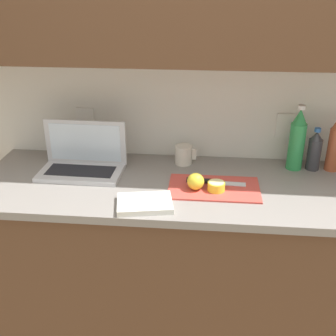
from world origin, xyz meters
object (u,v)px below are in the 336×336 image
at_px(laptop, 83,160).
at_px(measuring_cup, 184,155).
at_px(cutting_board, 214,188).
at_px(lemon_half_cut, 216,186).
at_px(knife, 206,181).
at_px(lemon_whole_beside, 196,181).
at_px(bottle_oil_tall, 314,151).
at_px(bottle_water_clear, 297,140).
at_px(bottle_green_soda, 335,144).

height_order(laptop, measuring_cup, laptop).
distance_m(cutting_board, lemon_half_cut, 0.04).
bearing_deg(cutting_board, knife, 131.61).
relative_size(laptop, measuring_cup, 3.73).
xyz_separation_m(laptop, cutting_board, (0.62, -0.12, -0.05)).
relative_size(knife, lemon_half_cut, 3.50).
relative_size(lemon_whole_beside, bottle_oil_tall, 0.36).
bearing_deg(bottle_oil_tall, bottle_water_clear, 180.00).
xyz_separation_m(lemon_half_cut, lemon_whole_beside, (-0.09, 0.00, 0.02)).
xyz_separation_m(cutting_board, bottle_oil_tall, (0.47, 0.25, 0.09)).
xyz_separation_m(knife, bottle_green_soda, (0.59, 0.21, 0.11)).
height_order(knife, lemon_whole_beside, lemon_whole_beside).
bearing_deg(cutting_board, laptop, 168.56).
relative_size(knife, bottle_oil_tall, 1.26).
relative_size(lemon_half_cut, measuring_cup, 0.71).
distance_m(knife, measuring_cup, 0.25).
relative_size(lemon_half_cut, bottle_oil_tall, 0.36).
bearing_deg(bottle_water_clear, lemon_whole_beside, -149.12).
relative_size(laptop, bottle_oil_tall, 1.89).
xyz_separation_m(laptop, bottle_green_soda, (1.17, 0.13, 0.07)).
xyz_separation_m(lemon_half_cut, measuring_cup, (-0.16, 0.28, 0.02)).
relative_size(cutting_board, knife, 1.51).
distance_m(bottle_oil_tall, measuring_cup, 0.62).
height_order(laptop, knife, laptop).
distance_m(bottle_green_soda, measuring_cup, 0.71).
bearing_deg(bottle_water_clear, bottle_oil_tall, -0.00).
bearing_deg(bottle_green_soda, measuring_cup, 179.60).
bearing_deg(lemon_half_cut, cutting_board, 108.16).
bearing_deg(knife, lemon_whole_beside, -121.39).
distance_m(cutting_board, bottle_green_soda, 0.62).
xyz_separation_m(knife, lemon_half_cut, (0.04, -0.07, 0.01)).
distance_m(lemon_whole_beside, bottle_water_clear, 0.55).
xyz_separation_m(laptop, bottle_oil_tall, (1.08, 0.13, 0.04)).
distance_m(lemon_half_cut, bottle_oil_tall, 0.54).
height_order(laptop, bottle_oil_tall, laptop).
distance_m(bottle_green_soda, bottle_water_clear, 0.18).
xyz_separation_m(cutting_board, lemon_half_cut, (0.01, -0.03, 0.02)).
xyz_separation_m(laptop, lemon_half_cut, (0.62, -0.15, -0.03)).
height_order(lemon_whole_beside, bottle_green_soda, bottle_green_soda).
xyz_separation_m(bottle_green_soda, measuring_cup, (-0.70, 0.00, -0.08)).
bearing_deg(knife, bottle_green_soda, 22.31).
xyz_separation_m(bottle_oil_tall, bottle_water_clear, (-0.09, 0.00, 0.05)).
bearing_deg(lemon_whole_beside, bottle_oil_tall, 26.73).
height_order(laptop, lemon_half_cut, laptop).
distance_m(bottle_green_soda, bottle_oil_tall, 0.10).
relative_size(laptop, bottle_green_soda, 1.38).
distance_m(lemon_whole_beside, bottle_oil_tall, 0.62).
bearing_deg(knife, bottle_water_clear, 29.52).
relative_size(bottle_green_soda, bottle_oil_tall, 1.37).
relative_size(knife, bottle_green_soda, 0.93).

